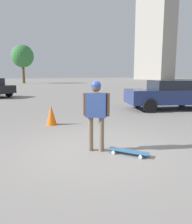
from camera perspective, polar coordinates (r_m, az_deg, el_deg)
ground_plane at (r=5.13m, az=-0.00°, el=-10.05°), size 220.00×220.00×0.00m
person at (r=4.89m, az=-0.00°, el=1.08°), size 0.46×0.47×1.62m
skateboard at (r=4.91m, az=8.40°, el=-10.16°), size 0.58×0.90×0.09m
car_parked_near at (r=11.65m, az=18.29°, el=4.43°), size 4.46×3.61×1.48m
building_block_distant at (r=91.14m, az=15.44°, el=22.33°), size 8.47×13.07×44.52m
tree_distant at (r=49.22m, az=-18.66°, el=13.62°), size 4.63×4.63×7.93m
traffic_cone at (r=7.80m, az=-11.61°, el=-0.75°), size 0.37×0.37×0.70m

